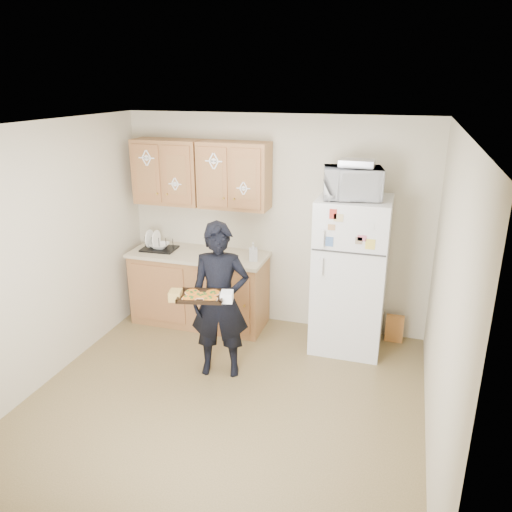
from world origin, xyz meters
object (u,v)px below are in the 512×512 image
object	(u,v)px
refrigerator	(350,275)
dish_rack	(159,243)
person	(220,301)
microwave	(352,183)
baking_tray	(201,297)

from	to	relation	value
refrigerator	dish_rack	size ratio (longest dim) A/B	4.22
person	microwave	size ratio (longest dim) A/B	2.75
microwave	dish_rack	world-z (taller)	microwave
refrigerator	baking_tray	world-z (taller)	refrigerator
baking_tray	microwave	world-z (taller)	microwave
person	baking_tray	bearing A→B (deg)	-116.70
person	microwave	bearing A→B (deg)	24.93
baking_tray	dish_rack	size ratio (longest dim) A/B	1.03
refrigerator	microwave	xyz separation A→B (m)	(-0.04, -0.05, 1.01)
baking_tray	person	bearing A→B (deg)	63.30
baking_tray	microwave	size ratio (longest dim) A/B	0.72
refrigerator	microwave	world-z (taller)	microwave
refrigerator	dish_rack	bearing A→B (deg)	179.12
microwave	person	bearing A→B (deg)	-152.71
baking_tray	microwave	bearing A→B (deg)	31.35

